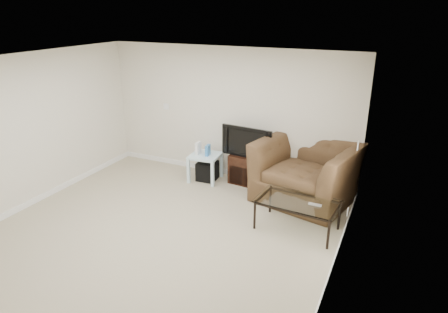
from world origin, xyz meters
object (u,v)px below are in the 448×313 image
at_px(tv_stand, 249,169).
at_px(television, 249,141).
at_px(coffee_table, 297,215).
at_px(side_table, 205,167).
at_px(recliner, 307,162).
at_px(subwoofer, 207,171).

bearing_deg(tv_stand, television, -90.00).
bearing_deg(tv_stand, coffee_table, -39.80).
relative_size(side_table, coffee_table, 0.45).
height_order(television, side_table, television).
distance_m(tv_stand, side_table, 0.84).
height_order(side_table, recliner, recliner).
relative_size(television, coffee_table, 0.77).
xyz_separation_m(television, side_table, (-0.81, -0.20, -0.58)).
bearing_deg(recliner, television, -177.28).
bearing_deg(television, side_table, -159.80).
xyz_separation_m(side_table, subwoofer, (0.03, 0.02, -0.08)).
relative_size(recliner, coffee_table, 1.32).
xyz_separation_m(recliner, coffee_table, (0.14, -1.05, -0.46)).
bearing_deg(television, tv_stand, 90.96).
xyz_separation_m(television, recliner, (1.14, -0.20, -0.15)).
distance_m(tv_stand, coffee_table, 1.81).
distance_m(side_table, recliner, 1.99).
xyz_separation_m(tv_stand, television, (-0.00, -0.03, 0.57)).
height_order(television, subwoofer, television).
height_order(recliner, coffee_table, recliner).
bearing_deg(television, recliner, -3.92).
bearing_deg(recliner, coffee_table, -69.43).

